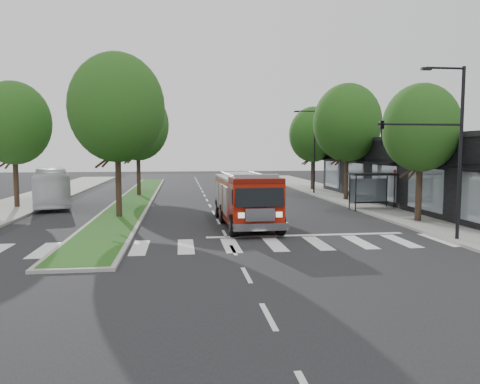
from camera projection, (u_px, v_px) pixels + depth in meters
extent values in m
plane|color=black|center=(225.00, 234.00, 23.82)|extent=(140.00, 140.00, 0.00)
cube|color=gray|center=(377.00, 205.00, 35.27)|extent=(5.00, 80.00, 0.15)
cube|color=gray|center=(137.00, 198.00, 40.85)|extent=(3.00, 50.00, 0.14)
cube|color=#213F12|center=(137.00, 197.00, 40.84)|extent=(2.60, 49.50, 0.02)
cube|color=black|center=(434.00, 173.00, 35.62)|extent=(8.00, 30.00, 5.00)
cylinder|color=black|center=(356.00, 194.00, 32.25)|extent=(0.08, 0.08, 2.50)
cylinder|color=black|center=(394.00, 193.00, 32.61)|extent=(0.08, 0.08, 2.50)
cylinder|color=black|center=(350.00, 192.00, 33.44)|extent=(0.08, 0.08, 2.50)
cylinder|color=black|center=(387.00, 192.00, 33.79)|extent=(0.08, 0.08, 2.50)
cube|color=black|center=(372.00, 174.00, 32.91)|extent=(3.20, 1.60, 0.12)
cube|color=#8C99A5|center=(368.00, 191.00, 33.71)|extent=(2.80, 0.04, 1.80)
cube|color=black|center=(371.00, 202.00, 33.09)|extent=(2.40, 0.40, 0.08)
cylinder|color=black|center=(419.00, 191.00, 27.08)|extent=(0.36, 0.36, 3.74)
ellipsoid|color=#1E3D10|center=(421.00, 128.00, 26.75)|extent=(4.40, 4.40, 5.06)
cylinder|color=black|center=(346.00, 175.00, 38.90)|extent=(0.36, 0.36, 4.40)
ellipsoid|color=#1E3D10|center=(347.00, 123.00, 38.52)|extent=(5.60, 5.60, 6.44)
cylinder|color=black|center=(313.00, 172.00, 48.80)|extent=(0.36, 0.36, 3.96)
ellipsoid|color=#1E3D10|center=(313.00, 134.00, 48.45)|extent=(5.00, 5.00, 5.75)
cylinder|color=black|center=(118.00, 182.00, 28.79)|extent=(0.36, 0.36, 4.62)
ellipsoid|color=#1E3D10|center=(117.00, 107.00, 28.38)|extent=(5.80, 5.80, 6.67)
cylinder|color=black|center=(139.00, 172.00, 42.63)|extent=(0.36, 0.36, 4.40)
ellipsoid|color=#1E3D10|center=(138.00, 125.00, 42.24)|extent=(5.60, 5.60, 6.44)
cylinder|color=black|center=(16.00, 180.00, 33.73)|extent=(0.36, 0.36, 4.18)
ellipsoid|color=#1E3D10|center=(14.00, 123.00, 33.36)|extent=(5.20, 5.20, 5.98)
cylinder|color=black|center=(460.00, 156.00, 21.33)|extent=(0.16, 0.16, 8.00)
cylinder|color=black|center=(445.00, 68.00, 20.86)|extent=(1.80, 0.10, 0.10)
cube|color=black|center=(426.00, 69.00, 20.75)|extent=(0.45, 0.20, 0.12)
cylinder|color=black|center=(420.00, 124.00, 20.95)|extent=(4.00, 0.10, 0.10)
imported|color=black|center=(382.00, 133.00, 20.76)|extent=(0.18, 0.22, 1.10)
cylinder|color=black|center=(314.00, 153.00, 44.54)|extent=(0.16, 0.16, 8.00)
cylinder|color=black|center=(306.00, 111.00, 44.08)|extent=(1.80, 0.10, 0.10)
cube|color=black|center=(296.00, 112.00, 43.97)|extent=(0.45, 0.20, 0.12)
cube|color=#560C04|center=(245.00, 216.00, 26.49)|extent=(2.79, 8.64, 0.25)
cube|color=maroon|center=(243.00, 196.00, 27.20)|extent=(2.74, 6.60, 2.04)
cube|color=maroon|center=(256.00, 204.00, 23.29)|extent=(2.60, 1.91, 2.14)
cube|color=#B2B2B7|center=(243.00, 178.00, 27.10)|extent=(2.74, 6.60, 0.12)
cylinder|color=#B2B2B7|center=(227.00, 174.00, 26.94)|extent=(0.28, 6.12, 0.10)
cylinder|color=#B2B2B7|center=(259.00, 174.00, 27.23)|extent=(0.28, 6.12, 0.10)
cube|color=silver|center=(261.00, 227.00, 22.22)|extent=(2.66, 0.43, 0.36)
cube|color=#8C99A5|center=(256.00, 176.00, 23.16)|extent=(2.25, 0.42, 0.18)
cylinder|color=black|center=(234.00, 226.00, 22.90)|extent=(0.39, 1.13, 1.12)
cylinder|color=black|center=(280.00, 224.00, 23.26)|extent=(0.39, 1.13, 1.12)
cylinder|color=black|center=(223.00, 214.00, 27.11)|extent=(0.39, 1.13, 1.12)
cylinder|color=black|center=(263.00, 213.00, 27.47)|extent=(0.39, 1.13, 1.12)
cylinder|color=black|center=(219.00, 209.00, 29.52)|extent=(0.39, 1.13, 1.12)
cylinder|color=black|center=(255.00, 208.00, 29.88)|extent=(0.39, 1.13, 1.12)
imported|color=silver|center=(51.00, 187.00, 35.63)|extent=(4.94, 10.47, 2.84)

